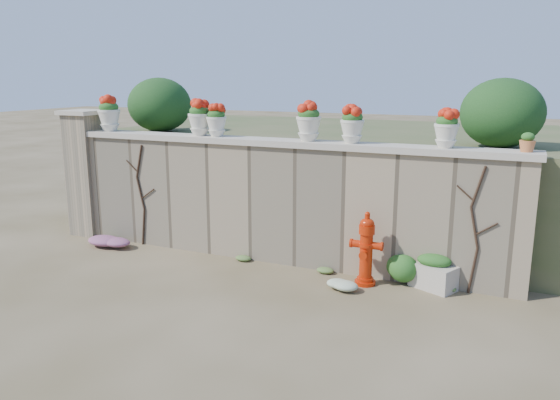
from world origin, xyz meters
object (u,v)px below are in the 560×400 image
at_px(fire_hydrant, 366,249).
at_px(urn_pot_0, 109,114).
at_px(planter_box, 434,273).
at_px(terracotta_pot, 527,143).

xyz_separation_m(fire_hydrant, urn_pot_0, (-5.21, 0.50, 1.85)).
bearing_deg(planter_box, terracotta_pot, 37.13).
distance_m(fire_hydrant, planter_box, 1.06).
relative_size(fire_hydrant, urn_pot_0, 1.73).
xyz_separation_m(fire_hydrant, terracotta_pot, (2.08, 0.50, 1.65)).
distance_m(planter_box, terracotta_pot, 2.27).
bearing_deg(planter_box, urn_pot_0, -157.91).
distance_m(urn_pot_0, terracotta_pot, 7.30).
height_order(fire_hydrant, terracotta_pot, terracotta_pot).
distance_m(fire_hydrant, terracotta_pot, 2.70).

